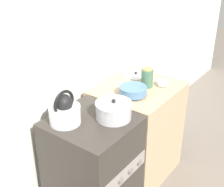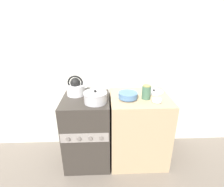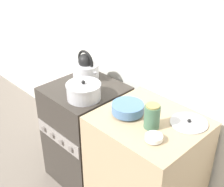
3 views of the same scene
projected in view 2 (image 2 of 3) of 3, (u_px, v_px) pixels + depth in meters
The scene contains 10 objects.
ground_plane at pixel (87, 175), 2.05m from camera, with size 12.00×12.00×0.00m, color #70665B.
wall_back at pixel (87, 58), 2.19m from camera, with size 7.00×0.06×2.50m.
stove at pixel (87, 131), 2.14m from camera, with size 0.53×0.58×0.86m.
counter at pixel (138, 128), 2.19m from camera, with size 0.69×0.60×0.86m.
kettle at pixel (76, 88), 2.05m from camera, with size 0.26×0.21×0.24m.
cooking_pot at pixel (95, 97), 1.86m from camera, with size 0.25×0.25×0.14m.
enamel_bowl at pixel (128, 95), 1.95m from camera, with size 0.21×0.21×0.08m.
small_ceramic_bowl at pixel (157, 100), 1.88m from camera, with size 0.11×0.11×0.04m.
storage_jar at pixel (146, 92), 1.95m from camera, with size 0.10×0.10×0.16m.
loose_pot_lid at pixel (154, 91), 2.16m from camera, with size 0.24×0.24×0.03m.
Camera 2 is at (0.23, -1.53, 1.67)m, focal length 28.00 mm.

